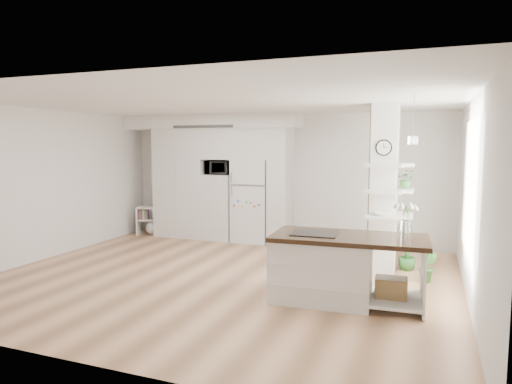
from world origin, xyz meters
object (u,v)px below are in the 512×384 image
floor_plant_a (428,267)px  refrigerator (253,201)px  bookshelf (150,222)px  kitchen_island (331,266)px

floor_plant_a → refrigerator: bearing=153.2°
bookshelf → refrigerator: bearing=-15.4°
refrigerator → kitchen_island: refrigerator is taller
kitchen_island → bookshelf: size_ratio=3.15×
floor_plant_a → bookshelf: bearing=165.0°
kitchen_island → bookshelf: bearing=145.3°
refrigerator → floor_plant_a: bearing=-26.8°
refrigerator → bookshelf: 2.53m
bookshelf → kitchen_island: bearing=-50.9°
refrigerator → kitchen_island: bearing=-53.1°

